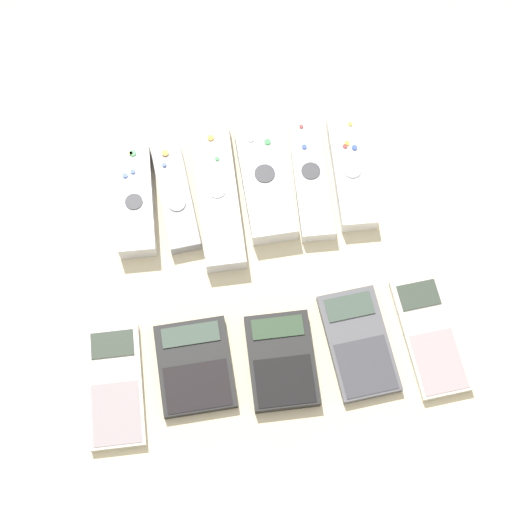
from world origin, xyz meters
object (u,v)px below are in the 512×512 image
remote_3 (266,184)px  calculator_3 (359,343)px  remote_5 (351,172)px  calculator_0 (115,386)px  remote_4 (311,178)px  remote_1 (175,196)px  calculator_1 (195,366)px  remote_2 (217,192)px  calculator_4 (430,335)px  remote_0 (135,201)px  calculator_2 (282,361)px

remote_3 → calculator_3: remote_3 is taller
remote_5 → calculator_0: remote_5 is taller
remote_5 → remote_4: bearing=-177.1°
remote_1 → calculator_3: size_ratio=1.13×
calculator_1 → remote_4: bearing=51.1°
remote_1 → remote_3: bearing=-5.0°
remote_1 → calculator_3: bearing=-53.2°
remote_2 → remote_5: 0.18m
remote_3 → remote_4: size_ratio=0.91×
remote_5 → calculator_0: bearing=-141.4°
remote_2 → remote_5: remote_2 is taller
calculator_4 → remote_5: bearing=99.4°
remote_3 → calculator_0: 0.33m
remote_1 → calculator_4: remote_1 is taller
remote_2 → remote_4: 0.13m
remote_0 → remote_4: 0.24m
calculator_0 → calculator_1: (0.10, 0.01, 0.00)m
remote_1 → calculator_0: (-0.10, -0.24, -0.00)m
remote_4 → calculator_2: (-0.08, -0.24, -0.00)m
remote_4 → calculator_4: remote_4 is taller
remote_5 → calculator_1: size_ratio=1.42×
remote_5 → calculator_4: (0.05, -0.24, -0.01)m
remote_0 → calculator_3: 0.35m
calculator_0 → remote_1: bearing=69.2°
remote_0 → remote_3: (0.17, -0.00, 0.00)m
calculator_3 → remote_5: bearing=77.6°
calculator_4 → calculator_0: bearing=177.3°
remote_5 → remote_3: bearing=-176.7°
remote_3 → remote_5: size_ratio=0.98×
remote_2 → calculator_4: remote_2 is taller
remote_4 → calculator_1: 0.30m
remote_2 → calculator_2: remote_2 is taller
remote_4 → calculator_3: bearing=-82.2°
calculator_0 → calculator_3: bearing=3.5°
remote_4 → calculator_4: size_ratio=1.13×
remote_5 → calculator_0: (-0.34, -0.24, -0.01)m
remote_2 → remote_3: remote_3 is taller
remote_4 → calculator_3: (0.02, -0.23, -0.00)m
remote_3 → calculator_0: remote_3 is taller
remote_0 → calculator_2: (0.15, -0.24, -0.01)m
calculator_0 → calculator_2: size_ratio=1.25×
remote_1 → remote_5: size_ratio=0.98×
remote_3 → calculator_2: bearing=-94.9°
remote_0 → calculator_0: size_ratio=1.02×
calculator_2 → calculator_4: (0.19, 0.00, -0.00)m
calculator_3 → remote_2: bearing=118.5°
remote_1 → remote_5: 0.24m
remote_1 → calculator_2: bearing=-70.9°
calculator_1 → calculator_3: (0.20, -0.00, -0.00)m
remote_1 → calculator_1: remote_1 is taller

